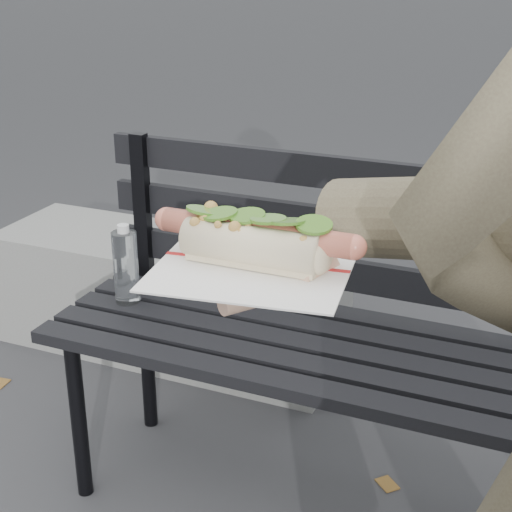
{
  "coord_description": "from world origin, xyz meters",
  "views": [
    {
      "loc": [
        0.35,
        -0.61,
        1.36
      ],
      "look_at": [
        0.06,
        0.05,
        1.06
      ],
      "focal_mm": 55.0,
      "sensor_mm": 36.0,
      "label": 1
    }
  ],
  "objects": [
    {
      "name": "park_bench",
      "position": [
        -0.07,
        0.99,
        0.52
      ],
      "size": [
        1.5,
        0.44,
        0.88
      ],
      "color": "black",
      "rests_on": "ground"
    },
    {
      "name": "concrete_block",
      "position": [
        -0.89,
        1.53,
        0.2
      ],
      "size": [
        1.2,
        0.4,
        0.4
      ],
      "primitive_type": "cube",
      "color": "slate",
      "rests_on": "ground"
    },
    {
      "name": "held_hotdog",
      "position": [
        0.26,
        0.12,
        1.09
      ],
      "size": [
        0.64,
        0.31,
        0.2
      ],
      "color": "#4C4233"
    }
  ]
}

